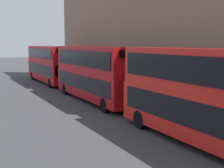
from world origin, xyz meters
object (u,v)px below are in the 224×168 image
bus_leading (213,94)px  bus_second_in_queue (95,71)px  bus_third_in_queue (50,63)px  pedestrian (181,107)px

bus_leading → bus_second_in_queue: bearing=90.0°
bus_leading → bus_second_in_queue: 12.66m
bus_third_in_queue → pedestrian: (2.23, -20.80, -1.57)m
bus_leading → pedestrian: bearing=64.9°
bus_third_in_queue → bus_second_in_queue: bearing=-90.0°
pedestrian → bus_second_in_queue: bearing=105.7°
bus_leading → pedestrian: bus_leading is taller
bus_second_in_queue → pedestrian: size_ratio=6.78×
bus_third_in_queue → pedestrian: 20.98m
bus_leading → pedestrian: 5.50m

